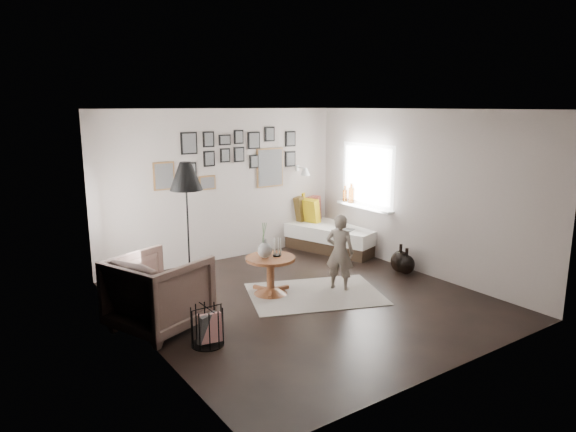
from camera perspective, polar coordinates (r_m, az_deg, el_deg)
ground at (r=7.24m, az=1.94°, el=-9.29°), size 4.80×4.80×0.00m
wall_back at (r=8.88m, az=-7.25°, el=3.35°), size 4.50×0.00×4.50m
wall_front at (r=5.19m, az=18.01°, el=-3.47°), size 4.50×0.00×4.50m
wall_left at (r=5.84m, az=-16.01°, el=-1.63°), size 0.00×4.80×4.80m
wall_right at (r=8.38m, az=14.49°, el=2.54°), size 0.00×4.80×4.80m
ceiling at (r=6.73m, az=2.11°, el=11.77°), size 4.80×4.80×0.00m
door_left at (r=7.03m, az=-18.94°, el=-1.64°), size 0.00×2.14×2.14m
window_right at (r=9.32m, az=7.86°, el=1.45°), size 0.15×1.32×1.30m
gallery_wall at (r=8.94m, az=-5.63°, el=6.32°), size 2.74×0.03×1.08m
wall_sconce at (r=9.45m, az=1.88°, el=4.97°), size 0.18×0.36×0.16m
rug at (r=7.44m, az=3.03°, el=-8.64°), size 2.19×1.88×0.01m
pedestal_table at (r=7.36m, az=-1.95°, el=-6.80°), size 0.70×0.70×0.55m
vase at (r=7.20m, az=-2.60°, el=-3.48°), size 0.20×0.20×0.50m
candles at (r=7.29m, az=-1.25°, el=-3.50°), size 0.12×0.12×0.26m
daybed at (r=9.76m, az=3.95°, el=-1.68°), size 1.49×2.26×1.03m
magazine_on_daybed at (r=9.20m, az=6.24°, el=-1.51°), size 0.35×0.39×0.02m
armchair at (r=6.39m, az=-14.15°, el=-8.26°), size 1.29×1.27×0.91m
armchair_cushion at (r=6.43m, az=-14.14°, el=-7.89°), size 0.53×0.54×0.19m
floor_lamp at (r=7.06m, az=-11.27°, el=3.80°), size 0.45×0.45×1.91m
magazine_basket at (r=5.96m, az=-8.94°, el=-12.02°), size 0.36×0.36×0.45m
demijohn_large at (r=8.52m, az=12.36°, el=-4.94°), size 0.31×0.31×0.47m
demijohn_small at (r=8.46m, az=13.00°, el=-5.25°), size 0.27×0.27×0.43m
child at (r=7.49m, az=5.77°, el=-4.03°), size 0.46×0.49×1.13m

